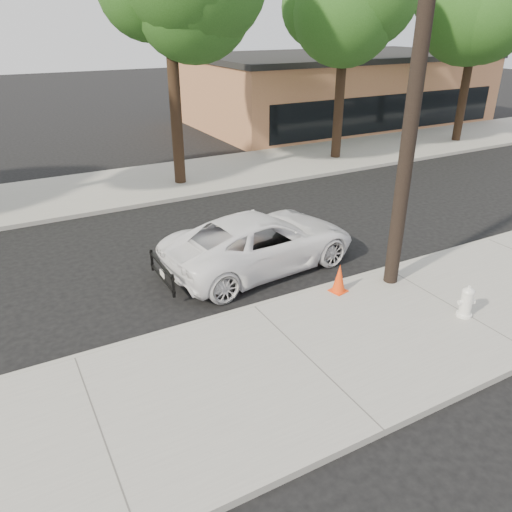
# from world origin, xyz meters

# --- Properties ---
(ground) EXTENTS (120.00, 120.00, 0.00)m
(ground) POSITION_xyz_m (0.00, 0.00, 0.00)
(ground) COLOR black
(ground) RESTS_ON ground
(near_sidewalk) EXTENTS (90.00, 4.40, 0.15)m
(near_sidewalk) POSITION_xyz_m (0.00, -4.30, 0.07)
(near_sidewalk) COLOR gray
(near_sidewalk) RESTS_ON ground
(far_sidewalk) EXTENTS (90.00, 5.00, 0.15)m
(far_sidewalk) POSITION_xyz_m (0.00, 8.50, 0.07)
(far_sidewalk) COLOR gray
(far_sidewalk) RESTS_ON ground
(curb_near) EXTENTS (90.00, 0.12, 0.16)m
(curb_near) POSITION_xyz_m (0.00, -2.10, 0.07)
(curb_near) COLOR #9E9B93
(curb_near) RESTS_ON ground
(building_main) EXTENTS (18.00, 10.00, 4.00)m
(building_main) POSITION_xyz_m (16.00, 16.00, 2.00)
(building_main) COLOR #A86546
(building_main) RESTS_ON ground
(utility_pole) EXTENTS (1.40, 0.34, 9.00)m
(utility_pole) POSITION_xyz_m (3.60, -2.70, 4.70)
(utility_pole) COLOR black
(utility_pole) RESTS_ON near_sidewalk
(tree_d) EXTENTS (4.50, 4.35, 8.75)m
(tree_d) POSITION_xyz_m (10.20, 7.95, 6.37)
(tree_d) COLOR black
(tree_d) RESTS_ON far_sidewalk
(tree_e) EXTENTS (4.80, 4.65, 9.25)m
(tree_e) POSITION_xyz_m (18.21, 7.74, 6.70)
(tree_e) COLOR black
(tree_e) RESTS_ON far_sidewalk
(police_cruiser) EXTENTS (5.56, 2.99, 1.48)m
(police_cruiser) POSITION_xyz_m (1.29, -0.15, 0.74)
(police_cruiser) COLOR white
(police_cruiser) RESTS_ON ground
(fire_hydrant) EXTENTS (0.38, 0.34, 0.70)m
(fire_hydrant) POSITION_xyz_m (3.89, -4.74, 0.49)
(fire_hydrant) COLOR white
(fire_hydrant) RESTS_ON near_sidewalk
(traffic_cone) EXTENTS (0.44, 0.44, 0.72)m
(traffic_cone) POSITION_xyz_m (2.12, -2.50, 0.50)
(traffic_cone) COLOR #FC410D
(traffic_cone) RESTS_ON near_sidewalk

